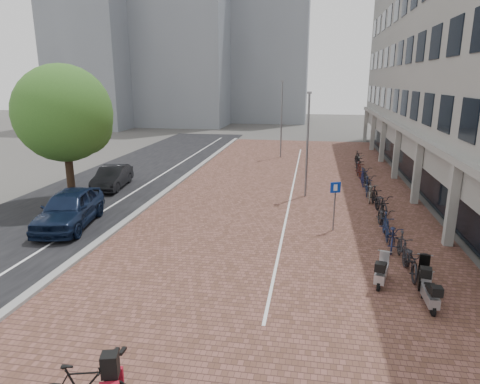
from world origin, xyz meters
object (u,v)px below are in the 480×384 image
at_px(scooter_front, 382,270).
at_px(scooter_back, 430,293).
at_px(car_navy, 69,208).
at_px(scooter_mid, 424,275).
at_px(car_dark, 112,177).
at_px(parking_sign, 335,199).

relative_size(scooter_front, scooter_back, 1.05).
height_order(car_navy, scooter_front, car_navy).
bearing_deg(scooter_mid, scooter_front, -177.58).
bearing_deg(car_dark, parking_sign, -30.53).
distance_m(car_navy, parking_sign, 11.83).
bearing_deg(car_dark, car_navy, -86.90).
relative_size(car_navy, scooter_front, 3.42).
xyz_separation_m(car_dark, scooter_back, (15.54, -11.58, -0.21)).
bearing_deg(parking_sign, car_dark, 134.13).
height_order(scooter_back, parking_sign, parking_sign).
bearing_deg(car_navy, scooter_front, -25.05).
bearing_deg(car_navy, scooter_back, -28.52).
bearing_deg(car_navy, scooter_mid, -24.58).
bearing_deg(scooter_back, parking_sign, 111.93).
bearing_deg(parking_sign, scooter_back, -90.77).
xyz_separation_m(car_navy, parking_sign, (11.73, 1.38, 0.62)).
bearing_deg(parking_sign, scooter_front, -97.71).
relative_size(car_dark, parking_sign, 1.86).
distance_m(scooter_front, parking_sign, 5.12).
bearing_deg(scooter_back, scooter_front, 132.73).
bearing_deg(scooter_back, car_navy, 161.30).
distance_m(car_navy, scooter_back, 14.99).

